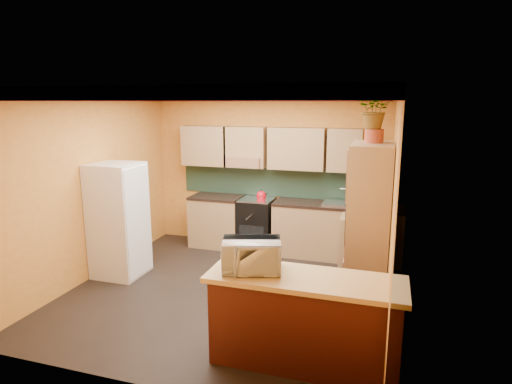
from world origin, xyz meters
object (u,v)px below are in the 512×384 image
fridge (118,220)px  breakfast_bar (304,324)px  stove (257,224)px  pantry (369,230)px  base_cabinets_back (291,228)px  microwave (251,255)px

fridge → breakfast_bar: bearing=-25.1°
stove → pantry: size_ratio=0.43×
stove → breakfast_bar: 3.45m
base_cabinets_back → breakfast_bar: size_ratio=2.03×
fridge → stove: bearing=46.0°
fridge → microwave: bearing=-29.6°
base_cabinets_back → breakfast_bar: bearing=-75.2°
stove → breakfast_bar: bearing=-65.2°
fridge → microwave: 2.93m
base_cabinets_back → pantry: bearing=-52.8°
pantry → microwave: size_ratio=3.67×
base_cabinets_back → pantry: pantry is taller
microwave → fridge: bearing=133.5°
base_cabinets_back → pantry: (1.34, -1.77, 0.61)m
pantry → microwave: bearing=-127.9°
base_cabinets_back → breakfast_bar: 3.24m
fridge → pantry: bearing=-1.3°
breakfast_bar → stove: bearing=114.8°
pantry → microwave: pantry is taller
microwave → breakfast_bar: bearing=-16.9°
pantry → breakfast_bar: (-0.52, -1.36, -0.61)m
breakfast_bar → microwave: microwave is taller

